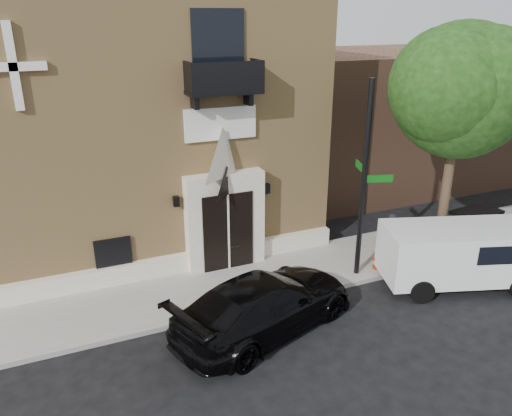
{
  "coord_description": "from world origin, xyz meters",
  "views": [
    {
      "loc": [
        -5.97,
        -11.46,
        8.06
      ],
      "look_at": [
        -0.22,
        2.0,
        2.33
      ],
      "focal_mm": 35.0,
      "sensor_mm": 36.0,
      "label": 1
    }
  ],
  "objects_px": {
    "fire_hydrant": "(379,258)",
    "black_sedan": "(266,304)",
    "dumpster": "(474,225)",
    "cargo_van": "(466,253)",
    "pedestrian_near": "(389,236)",
    "street_sign": "(364,182)"
  },
  "relations": [
    {
      "from": "cargo_van",
      "to": "pedestrian_near",
      "type": "bearing_deg",
      "value": 136.51
    },
    {
      "from": "street_sign",
      "to": "pedestrian_near",
      "type": "height_order",
      "value": "street_sign"
    },
    {
      "from": "black_sedan",
      "to": "street_sign",
      "type": "height_order",
      "value": "street_sign"
    },
    {
      "from": "cargo_van",
      "to": "dumpster",
      "type": "height_order",
      "value": "cargo_van"
    },
    {
      "from": "black_sedan",
      "to": "dumpster",
      "type": "xyz_separation_m",
      "value": [
        9.31,
        1.89,
        -0.05
      ]
    },
    {
      "from": "dumpster",
      "to": "black_sedan",
      "type": "bearing_deg",
      "value": -175.57
    },
    {
      "from": "black_sedan",
      "to": "street_sign",
      "type": "xyz_separation_m",
      "value": [
        3.95,
        1.49,
        2.48
      ]
    },
    {
      "from": "black_sedan",
      "to": "dumpster",
      "type": "distance_m",
      "value": 9.5
    },
    {
      "from": "fire_hydrant",
      "to": "black_sedan",
      "type": "bearing_deg",
      "value": -162.95
    },
    {
      "from": "black_sedan",
      "to": "dumpster",
      "type": "bearing_deg",
      "value": -97.79
    },
    {
      "from": "black_sedan",
      "to": "pedestrian_near",
      "type": "xyz_separation_m",
      "value": [
        5.53,
        1.98,
        0.17
      ]
    },
    {
      "from": "cargo_van",
      "to": "dumpster",
      "type": "relative_size",
      "value": 2.68
    },
    {
      "from": "black_sedan",
      "to": "cargo_van",
      "type": "bearing_deg",
      "value": -111.46
    },
    {
      "from": "cargo_van",
      "to": "street_sign",
      "type": "xyz_separation_m",
      "value": [
        -2.79,
        1.75,
        2.18
      ]
    },
    {
      "from": "cargo_van",
      "to": "pedestrian_near",
      "type": "relative_size",
      "value": 3.15
    },
    {
      "from": "fire_hydrant",
      "to": "dumpster",
      "type": "relative_size",
      "value": 0.39
    },
    {
      "from": "street_sign",
      "to": "black_sedan",
      "type": "bearing_deg",
      "value": -141.75
    },
    {
      "from": "pedestrian_near",
      "to": "street_sign",
      "type": "bearing_deg",
      "value": -9.32
    },
    {
      "from": "black_sedan",
      "to": "fire_hydrant",
      "type": "bearing_deg",
      "value": -92.2
    },
    {
      "from": "pedestrian_near",
      "to": "black_sedan",
      "type": "bearing_deg",
      "value": -6.8
    },
    {
      "from": "black_sedan",
      "to": "fire_hydrant",
      "type": "xyz_separation_m",
      "value": [
        4.75,
        1.46,
        -0.28
      ]
    },
    {
      "from": "black_sedan",
      "to": "street_sign",
      "type": "relative_size",
      "value": 0.88
    }
  ]
}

